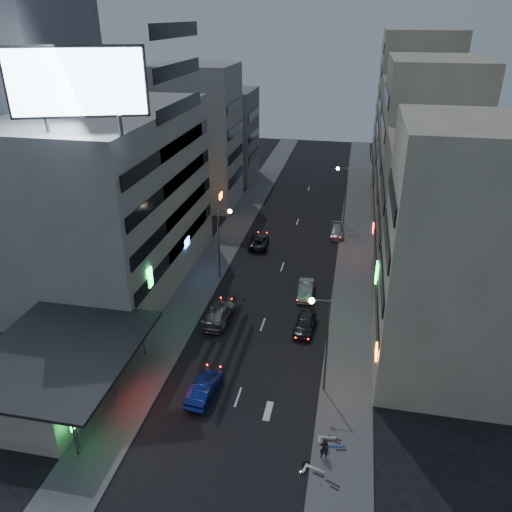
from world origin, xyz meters
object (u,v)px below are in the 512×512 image
(parked_car_right_mid, at_px, (306,290))
(road_car_blue, at_px, (204,388))
(parked_car_right_far, at_px, (337,231))
(parked_car_right_near, at_px, (305,323))
(scooter_silver_a, at_px, (327,465))
(scooter_black_b, at_px, (343,435))
(parked_car_left, at_px, (259,241))
(scooter_blue, at_px, (345,439))
(scooter_silver_b, at_px, (337,430))
(road_car_silver, at_px, (219,313))
(scooter_black_a, at_px, (342,481))
(person, at_px, (324,448))

(parked_car_right_mid, xyz_separation_m, road_car_blue, (-5.82, -16.45, 0.04))
(parked_car_right_far, bearing_deg, parked_car_right_near, -97.30)
(scooter_silver_a, height_order, scooter_black_b, scooter_silver_a)
(road_car_blue, bearing_deg, parked_car_right_far, -99.51)
(parked_car_right_mid, xyz_separation_m, parked_car_left, (-7.05, 11.03, -0.03))
(parked_car_right_mid, height_order, scooter_black_b, parked_car_right_mid)
(parked_car_right_near, xyz_separation_m, parked_car_left, (-7.69, 17.22, -0.07))
(scooter_silver_a, bearing_deg, parked_car_right_near, 27.38)
(parked_car_right_near, height_order, scooter_blue, parked_car_right_near)
(parked_car_right_near, relative_size, parked_car_right_mid, 1.02)
(road_car_blue, relative_size, scooter_silver_b, 2.44)
(parked_car_left, bearing_deg, road_car_silver, 83.17)
(parked_car_right_far, height_order, scooter_silver_a, scooter_silver_a)
(road_car_silver, bearing_deg, scooter_black_b, 135.07)
(parked_car_right_far, height_order, scooter_blue, parked_car_right_far)
(road_car_blue, bearing_deg, parked_car_left, -82.97)
(parked_car_right_mid, bearing_deg, parked_car_right_near, -86.60)
(scooter_silver_a, bearing_deg, parked_car_right_far, 18.31)
(parked_car_left, bearing_deg, scooter_black_a, 103.87)
(parked_car_right_mid, height_order, road_car_blue, road_car_blue)
(parked_car_right_far, height_order, person, person)
(parked_car_left, relative_size, road_car_silver, 0.89)
(road_car_blue, bearing_deg, scooter_black_b, 171.21)
(scooter_black_a, xyz_separation_m, scooter_blue, (0.10, 3.30, 0.06))
(parked_car_right_near, bearing_deg, parked_car_left, 117.85)
(scooter_blue, height_order, scooter_silver_b, scooter_silver_b)
(parked_car_right_far, distance_m, scooter_silver_a, 37.82)
(parked_car_right_near, xyz_separation_m, scooter_black_b, (3.97, -12.73, -0.12))
(parked_car_right_near, bearing_deg, scooter_silver_a, -74.94)
(road_car_blue, height_order, road_car_silver, road_car_silver)
(parked_car_right_far, height_order, scooter_silver_b, parked_car_right_far)
(parked_car_left, distance_m, road_car_blue, 27.51)
(scooter_silver_a, distance_m, scooter_black_b, 2.94)
(parked_car_left, xyz_separation_m, road_car_blue, (1.23, -27.48, 0.08))
(scooter_black_a, xyz_separation_m, scooter_silver_a, (-0.97, 0.90, 0.13))
(road_car_silver, relative_size, scooter_black_b, 3.31)
(parked_car_right_mid, height_order, scooter_blue, parked_car_right_mid)
(person, bearing_deg, scooter_black_a, 110.53)
(scooter_black_b, bearing_deg, scooter_silver_b, 77.95)
(road_car_blue, distance_m, road_car_silver, 10.37)
(parked_car_right_mid, xyz_separation_m, person, (3.49, -20.62, 0.26))
(parked_car_left, height_order, person, person)
(parked_car_right_mid, height_order, person, person)
(parked_car_right_mid, height_order, scooter_silver_a, parked_car_right_mid)
(scooter_black_a, height_order, scooter_silver_b, scooter_silver_b)
(road_car_silver, bearing_deg, parked_car_right_near, -178.34)
(scooter_black_a, bearing_deg, road_car_silver, 59.24)
(parked_car_right_mid, relative_size, parked_car_right_far, 0.94)
(scooter_black_a, relative_size, scooter_silver_a, 0.79)
(road_car_blue, bearing_deg, person, 160.33)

